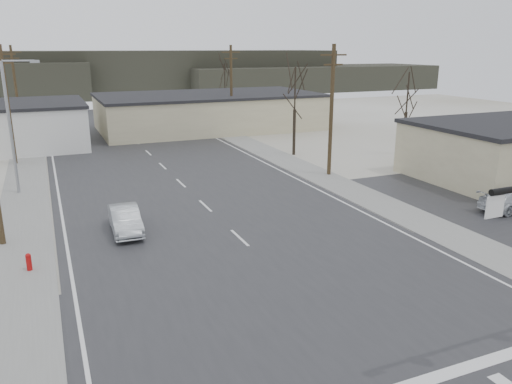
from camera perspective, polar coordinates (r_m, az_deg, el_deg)
ground at (r=20.02m, az=6.69°, el=-13.07°), size 140.00×140.00×0.00m
main_road at (r=32.81m, az=-6.33°, el=-1.13°), size 18.00×110.00×0.05m
cross_road at (r=20.01m, az=6.69°, el=-13.02°), size 90.00×10.00×0.04m
sidewalk_left at (r=36.41m, az=-24.90°, el=-0.82°), size 3.00×90.00×0.06m
sidewalk_right at (r=41.27m, az=5.80°, el=2.52°), size 3.00×90.00×0.06m
fire_hydrant at (r=24.89m, az=-24.53°, el=-7.29°), size 0.24×0.24×0.87m
building_right_far at (r=62.46m, az=-5.41°, el=9.18°), size 26.30×14.30×4.30m
building_lot at (r=43.26m, az=27.07°, el=4.33°), size 14.30×10.30×4.30m
upole_left_c at (r=47.33m, az=-26.52°, el=9.06°), size 2.20×0.30×10.00m
upole_left_d at (r=67.25m, az=-25.77°, el=10.80°), size 2.20×0.30×10.00m
upole_right_a at (r=39.10m, az=8.62°, el=9.39°), size 2.20×0.30×10.00m
upole_right_b at (r=58.88m, az=-2.84°, el=11.80°), size 2.20×0.30×10.00m
streetlight_main at (r=37.39m, az=-26.08°, el=7.42°), size 2.40×0.25×9.00m
tree_right_mid at (r=46.44m, az=4.48°, el=11.46°), size 3.74×3.74×8.33m
tree_right_far at (r=71.30m, az=-3.59°, el=12.85°), size 3.52×3.52×7.84m
tree_lot at (r=48.42m, az=16.94°, el=10.60°), size 3.52×3.52×7.84m
hill_center at (r=113.71m, az=-11.27°, el=13.29°), size 80.00×18.00×9.00m
hill_right at (r=120.63m, az=6.30°, el=12.82°), size 60.00×18.00×5.50m
sedan_crossing at (r=28.07m, az=-14.72°, el=-3.06°), size 1.61×4.29×1.40m
car_far_a at (r=60.76m, az=-12.81°, el=7.31°), size 3.35×5.23×1.41m
car_far_b at (r=80.65m, az=-20.21°, el=8.91°), size 2.51×4.84×1.57m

